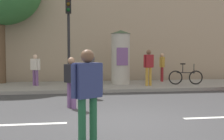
{
  "coord_description": "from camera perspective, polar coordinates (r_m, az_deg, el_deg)",
  "views": [
    {
      "loc": [
        -1.32,
        -6.41,
        1.64
      ],
      "look_at": [
        -0.1,
        2.0,
        1.17
      ],
      "focal_mm": 42.27,
      "sensor_mm": 36.0,
      "label": 1
    }
  ],
  "objects": [
    {
      "name": "ground_plane",
      "position": [
        6.75,
        3.33,
        -10.92
      ],
      "size": [
        80.0,
        80.0,
        0.0
      ],
      "primitive_type": "plane",
      "color": "#38383A"
    },
    {
      "name": "sidewalk_curb",
      "position": [
        13.57,
        -2.61,
        -3.47
      ],
      "size": [
        36.0,
        4.0,
        0.15
      ],
      "primitive_type": "cube",
      "color": "gray",
      "rests_on": "ground_plane"
    },
    {
      "name": "lane_markings",
      "position": [
        6.75,
        3.33,
        -10.88
      ],
      "size": [
        25.8,
        0.16,
        0.01
      ],
      "color": "silver",
      "rests_on": "ground_plane"
    },
    {
      "name": "building_backdrop",
      "position": [
        18.79,
        -4.19,
        13.88
      ],
      "size": [
        36.0,
        5.0,
        10.27
      ],
      "primitive_type": "cube",
      "color": "tan",
      "rests_on": "ground_plane"
    },
    {
      "name": "traffic_light",
      "position": [
        11.72,
        -9.38,
        9.24
      ],
      "size": [
        0.24,
        0.45,
        4.05
      ],
      "color": "black",
      "rests_on": "sidewalk_curb"
    },
    {
      "name": "poster_column",
      "position": [
        13.8,
        1.87,
        2.89
      ],
      "size": [
        1.06,
        1.06,
        2.81
      ],
      "color": "#B2ADA3",
      "rests_on": "sidewalk_curb"
    },
    {
      "name": "pedestrian_near_pole",
      "position": [
        8.25,
        -8.76,
        -1.78
      ],
      "size": [
        0.48,
        0.57,
        1.59
      ],
      "color": "#724C84",
      "rests_on": "ground_plane"
    },
    {
      "name": "pedestrian_tallest",
      "position": [
        4.76,
        -5.31,
        -4.07
      ],
      "size": [
        0.59,
        0.46,
        1.75
      ],
      "color": "#1E5938",
      "rests_on": "ground_plane"
    },
    {
      "name": "pedestrian_in_dark_shirt",
      "position": [
        15.36,
        10.77,
        1.06
      ],
      "size": [
        0.3,
        0.56,
        1.63
      ],
      "color": "maroon",
      "rests_on": "sidewalk_curb"
    },
    {
      "name": "pedestrian_in_red_top",
      "position": [
        13.54,
        -16.25,
        0.55
      ],
      "size": [
        0.5,
        0.51,
        1.54
      ],
      "color": "#724C84",
      "rests_on": "sidewalk_curb"
    },
    {
      "name": "pedestrian_with_backpack",
      "position": [
        13.06,
        7.93,
        1.18
      ],
      "size": [
        0.56,
        0.36,
        1.78
      ],
      "color": "#B78C33",
      "rests_on": "sidewalk_curb"
    },
    {
      "name": "pedestrian_in_light_jacket",
      "position": [
        14.59,
        -4.61,
        1.05
      ],
      "size": [
        0.39,
        0.61,
        1.62
      ],
      "color": "#1E5938",
      "rests_on": "sidewalk_curb"
    },
    {
      "name": "bicycle_leaning",
      "position": [
        14.04,
        15.65,
        -1.46
      ],
      "size": [
        1.77,
        0.26,
        1.09
      ],
      "color": "black",
      "rests_on": "sidewalk_curb"
    }
  ]
}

